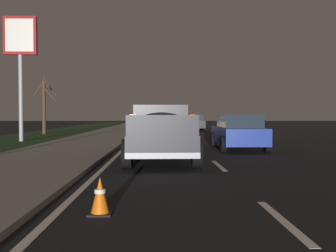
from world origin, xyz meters
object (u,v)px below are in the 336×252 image
sedan_blue (238,132)px  bare_tree_far (44,105)px  sedan_black (194,122)px  traffic_cone_near (100,196)px  sedan_tan (158,124)px  gas_price_sign (20,47)px  pickup_truck (161,131)px

sedan_blue → bare_tree_far: bare_tree_far is taller
sedan_black → bare_tree_far: bearing=118.0°
bare_tree_far → traffic_cone_near: bare_tree_far is taller
sedan_tan → bare_tree_far: bare_tree_far is taller
sedan_tan → sedan_black: bearing=-36.1°
sedan_blue → sedan_black: bearing=0.4°
gas_price_sign → bare_tree_far: 9.11m
sedan_black → sedan_blue: bearing=-179.6°
pickup_truck → traffic_cone_near: (-7.08, 0.95, -0.70)m
sedan_black → sedan_blue: 20.81m
sedan_blue → bare_tree_far: (14.19, 12.62, 1.56)m
sedan_black → traffic_cone_near: size_ratio=7.61×
sedan_blue → gas_price_sign: gas_price_sign is taller
pickup_truck → traffic_cone_near: bearing=172.3°
pickup_truck → sedan_tan: (20.20, 0.16, -0.20)m
pickup_truck → sedan_blue: size_ratio=1.24×
sedan_tan → traffic_cone_near: (-27.28, 0.80, -0.50)m
sedan_black → gas_price_sign: gas_price_sign is taller
sedan_black → gas_price_sign: 19.45m
pickup_truck → gas_price_sign: (9.79, 8.06, 4.44)m
pickup_truck → traffic_cone_near: pickup_truck is taller
pickup_truck → sedan_tan: 20.20m
sedan_tan → bare_tree_far: 9.37m
sedan_blue → sedan_tan: (16.10, 3.59, 0.00)m
pickup_truck → sedan_black: pickup_truck is taller
traffic_cone_near → bare_tree_far: bearing=18.0°
sedan_black → traffic_cone_near: sedan_black is taller
sedan_blue → bare_tree_far: size_ratio=0.92×
pickup_truck → gas_price_sign: size_ratio=0.76×
pickup_truck → sedan_black: bearing=-7.5°
gas_price_sign → traffic_cone_near: size_ratio=12.40×
gas_price_sign → bare_tree_far: size_ratio=1.51×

